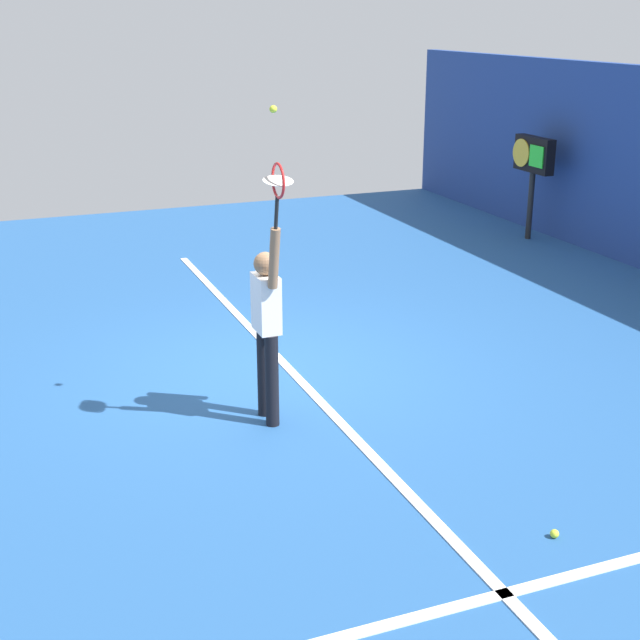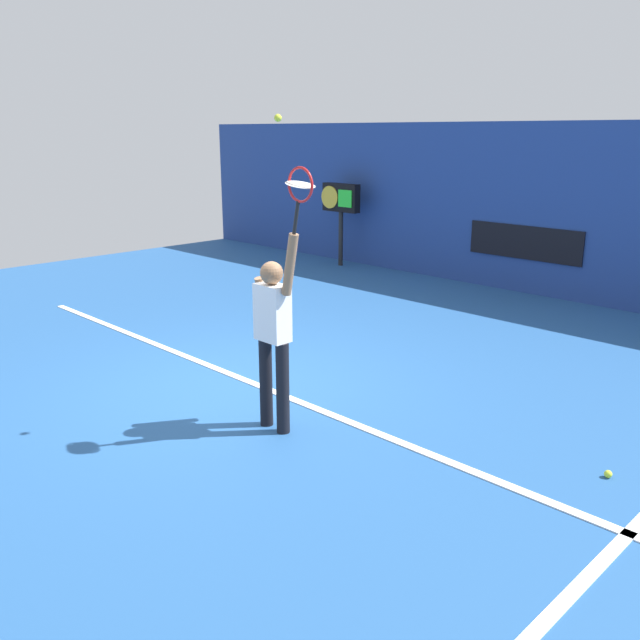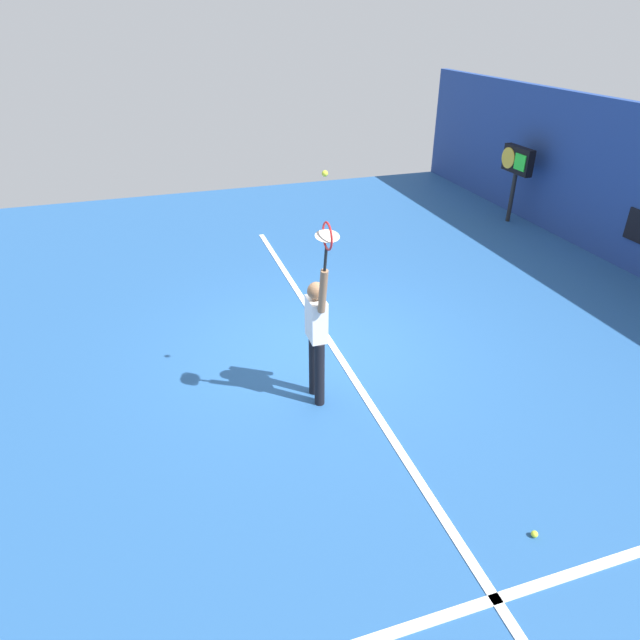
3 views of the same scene
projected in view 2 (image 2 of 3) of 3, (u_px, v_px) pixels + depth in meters
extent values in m
plane|color=#23518C|center=(233.00, 386.00, 7.80)|extent=(18.00, 18.00, 0.00)
cube|color=navy|center=(530.00, 209.00, 12.00)|extent=(18.00, 0.20, 3.03)
cube|color=black|center=(524.00, 242.00, 12.08)|extent=(2.20, 0.03, 0.60)
cube|color=white|center=(247.00, 381.00, 7.94)|extent=(10.00, 0.10, 0.01)
cylinder|color=black|center=(266.00, 382.00, 6.66)|extent=(0.13, 0.13, 0.92)
cylinder|color=black|center=(283.00, 388.00, 6.49)|extent=(0.13, 0.13, 0.92)
cube|color=white|center=(272.00, 313.00, 6.37)|extent=(0.34, 0.20, 0.55)
sphere|color=#8C6647|center=(272.00, 273.00, 6.27)|extent=(0.22, 0.22, 0.22)
cylinder|color=#8C6647|center=(290.00, 265.00, 6.06)|extent=(0.20, 0.09, 0.59)
cylinder|color=#8C6647|center=(265.00, 305.00, 6.56)|extent=(0.09, 0.23, 0.58)
cylinder|color=black|center=(296.00, 218.00, 5.89)|extent=(0.09, 0.03, 0.30)
torus|color=red|center=(300.00, 185.00, 5.77)|extent=(0.37, 0.02, 0.37)
cylinder|color=silver|center=(300.00, 185.00, 5.77)|extent=(0.26, 0.27, 0.06)
sphere|color=#CCE033|center=(278.00, 118.00, 5.95)|extent=(0.07, 0.07, 0.07)
cylinder|color=black|center=(341.00, 239.00, 14.66)|extent=(0.10, 0.10, 1.18)
cube|color=black|center=(341.00, 198.00, 14.41)|extent=(0.95, 0.18, 0.60)
cylinder|color=gold|center=(330.00, 197.00, 14.51)|extent=(0.48, 0.02, 0.48)
cube|color=#26D833|center=(345.00, 199.00, 14.20)|extent=(0.38, 0.02, 0.36)
sphere|color=#CCE033|center=(608.00, 474.00, 5.73)|extent=(0.07, 0.07, 0.07)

